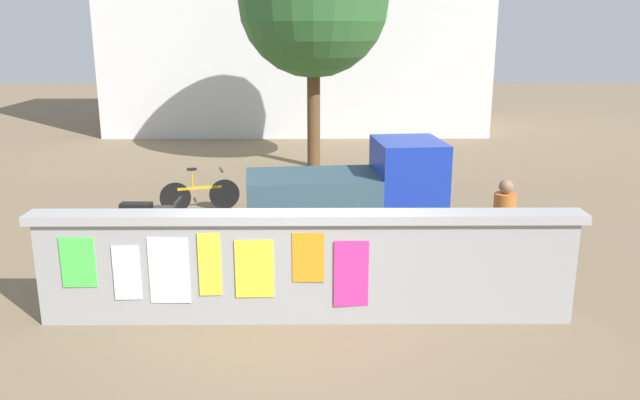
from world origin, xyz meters
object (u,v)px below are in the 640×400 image
Objects in this scene: person_walking at (504,219)px; auto_rickshaw_truck at (355,192)px; tree_roadside at (313,2)px; motorcycle at (146,222)px; bicycle_near at (200,194)px.

auto_rickshaw_truck is at bearing 136.34° from person_walking.
auto_rickshaw_truck is 0.57× the size of tree_roadside.
auto_rickshaw_truck is 3.01m from person_walking.
motorcycle is at bearing 164.69° from person_walking.
auto_rickshaw_truck reaches higher than person_walking.
person_walking is at bearing -43.66° from auto_rickshaw_truck.
bicycle_near reaches higher than motorcycle.
tree_roadside reaches higher than bicycle_near.
bicycle_near is 1.02× the size of person_walking.
tree_roadside is (2.45, 4.62, 4.15)m from bicycle_near.
auto_rickshaw_truck is at bearing -83.12° from tree_roadside.
bicycle_near is (0.57, 2.33, -0.10)m from motorcycle.
auto_rickshaw_truck reaches higher than motorcycle.
bicycle_near is 6.74m from person_walking.
auto_rickshaw_truck is 2.30× the size of person_walking.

